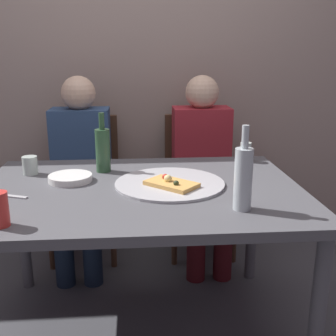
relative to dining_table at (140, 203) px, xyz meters
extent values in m
plane|color=#424247|center=(0.00, 0.00, -0.66)|extent=(8.00, 8.00, 0.00)
cube|color=gray|center=(0.00, 1.17, 0.64)|extent=(6.00, 0.10, 2.60)
cube|color=#4C4C51|center=(0.00, 0.00, 0.05)|extent=(1.42, 1.01, 0.04)
cylinder|color=#4C4C51|center=(0.65, -0.45, -0.31)|extent=(0.06, 0.06, 0.69)
cylinder|color=#4C4C51|center=(-0.65, 0.45, -0.31)|extent=(0.06, 0.06, 0.69)
cylinder|color=#4C4C51|center=(0.65, 0.45, -0.31)|extent=(0.06, 0.06, 0.69)
cylinder|color=#ADADB2|center=(0.13, 0.02, 0.08)|extent=(0.49, 0.49, 0.01)
cube|color=tan|center=(0.14, -0.03, 0.10)|extent=(0.25, 0.24, 0.02)
sphere|color=#EAD184|center=(0.12, -0.02, 0.11)|extent=(0.04, 0.04, 0.04)
sphere|color=#2D381E|center=(0.15, -0.07, 0.11)|extent=(0.02, 0.02, 0.02)
sphere|color=#B22D23|center=(0.11, 0.02, 0.11)|extent=(0.03, 0.03, 0.03)
cylinder|color=#2D5133|center=(-0.18, 0.26, 0.18)|extent=(0.07, 0.07, 0.21)
cylinder|color=#2D5133|center=(-0.18, 0.26, 0.33)|extent=(0.03, 0.03, 0.08)
cylinder|color=#B2BCC1|center=(0.38, -0.29, 0.19)|extent=(0.07, 0.07, 0.24)
cylinder|color=#B2BCC1|center=(0.38, -0.29, 0.35)|extent=(0.03, 0.03, 0.09)
cylinder|color=#B7C6BC|center=(0.58, 0.40, 0.13)|extent=(0.06, 0.06, 0.10)
cylinder|color=#B7C6BC|center=(-0.53, 0.24, 0.12)|extent=(0.07, 0.07, 0.09)
cylinder|color=white|center=(-0.32, 0.11, 0.09)|extent=(0.20, 0.20, 0.03)
cube|color=#B7B7BC|center=(-0.56, -0.07, 0.08)|extent=(0.21, 0.10, 0.01)
cube|color=#472D1E|center=(-0.36, 0.83, -0.21)|extent=(0.44, 0.44, 0.05)
cube|color=#472D1E|center=(-0.36, 1.03, 0.02)|extent=(0.44, 0.04, 0.45)
cylinder|color=#472D1E|center=(-0.17, 0.64, -0.45)|extent=(0.04, 0.04, 0.42)
cylinder|color=#472D1E|center=(-0.55, 0.64, -0.45)|extent=(0.04, 0.04, 0.42)
cylinder|color=#472D1E|center=(-0.17, 1.02, -0.45)|extent=(0.04, 0.04, 0.42)
cylinder|color=#472D1E|center=(-0.55, 1.02, -0.45)|extent=(0.04, 0.04, 0.42)
cube|color=#472D1E|center=(0.40, 0.83, -0.21)|extent=(0.44, 0.44, 0.05)
cube|color=#472D1E|center=(0.40, 1.03, 0.02)|extent=(0.44, 0.04, 0.45)
cylinder|color=#472D1E|center=(0.59, 0.64, -0.45)|extent=(0.04, 0.04, 0.42)
cylinder|color=#472D1E|center=(0.21, 0.64, -0.45)|extent=(0.04, 0.04, 0.42)
cylinder|color=#472D1E|center=(0.59, 1.02, -0.45)|extent=(0.04, 0.04, 0.42)
cylinder|color=#472D1E|center=(0.21, 1.02, -0.45)|extent=(0.04, 0.04, 0.42)
cube|color=navy|center=(-0.36, 0.85, 0.05)|extent=(0.36, 0.22, 0.52)
sphere|color=beige|center=(-0.36, 0.85, 0.41)|extent=(0.21, 0.21, 0.21)
cylinder|color=black|center=(-0.28, 0.65, -0.21)|extent=(0.12, 0.40, 0.12)
cylinder|color=black|center=(-0.44, 0.65, -0.21)|extent=(0.12, 0.40, 0.12)
cylinder|color=black|center=(-0.28, 0.45, -0.43)|extent=(0.11, 0.11, 0.45)
cylinder|color=black|center=(-0.44, 0.45, -0.43)|extent=(0.11, 0.11, 0.45)
cube|color=maroon|center=(0.40, 0.85, 0.05)|extent=(0.36, 0.22, 0.52)
sphere|color=beige|center=(0.40, 0.85, 0.41)|extent=(0.21, 0.21, 0.21)
cylinder|color=#3F0E12|center=(0.48, 0.65, -0.21)|extent=(0.12, 0.40, 0.12)
cylinder|color=#3F0E12|center=(0.32, 0.65, -0.21)|extent=(0.12, 0.40, 0.12)
cylinder|color=#3F0E12|center=(0.48, 0.45, -0.43)|extent=(0.11, 0.11, 0.45)
cylinder|color=#3F0E12|center=(0.32, 0.45, -0.43)|extent=(0.11, 0.11, 0.45)
camera|label=1|loc=(-0.01, -1.74, 0.65)|focal=44.35mm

